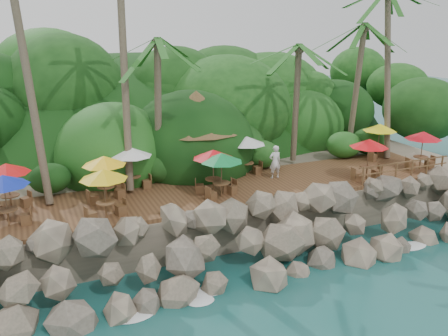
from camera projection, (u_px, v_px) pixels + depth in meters
name	position (u px, v px, depth m)	size (l,w,h in m)	color
ground	(281.00, 285.00, 19.86)	(140.00, 140.00, 0.00)	#19514F
land_base	(168.00, 162.00, 33.64)	(32.00, 25.20, 2.10)	gray
jungle_hill	(143.00, 152.00, 40.54)	(44.80, 28.00, 15.40)	#143811
seawall	(259.00, 240.00, 21.29)	(29.00, 4.00, 2.30)	gray
terrace	(224.00, 190.00, 24.50)	(26.00, 5.00, 0.20)	brown
jungle_foliage	(173.00, 181.00, 33.06)	(44.00, 16.00, 12.00)	#143811
foam_line	(277.00, 280.00, 20.11)	(25.20, 0.80, 0.06)	white
palapa	(196.00, 111.00, 26.40)	(5.29, 5.29, 4.60)	brown
dining_clusters	(216.00, 155.00, 23.70)	(23.96, 5.26, 2.23)	brown
railing	(404.00, 168.00, 25.86)	(6.10, 0.10, 1.00)	brown
waiter	(275.00, 162.00, 25.91)	(0.67, 0.44, 1.83)	silver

